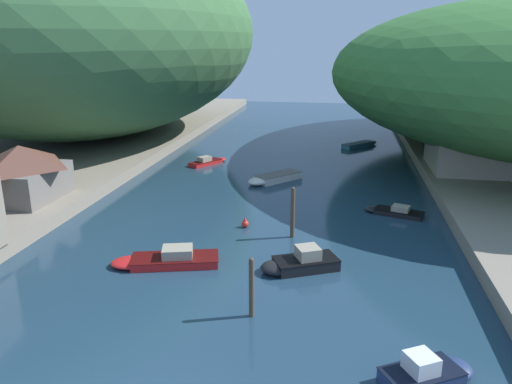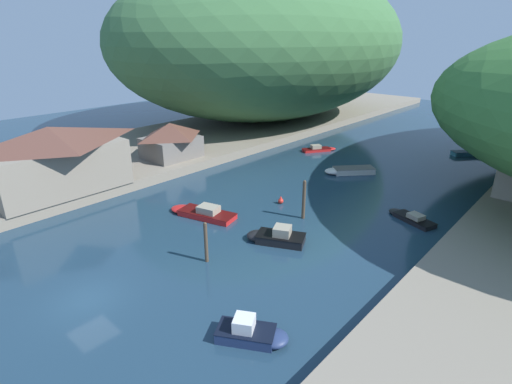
% 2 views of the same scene
% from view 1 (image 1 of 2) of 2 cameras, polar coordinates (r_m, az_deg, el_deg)
% --- Properties ---
extents(water_surface, '(130.00, 130.00, 0.00)m').
position_cam_1_polar(water_surface, '(45.56, 1.92, 0.51)').
color(water_surface, '#1E384C').
rests_on(water_surface, ground).
extents(left_bank, '(22.00, 120.00, 1.04)m').
position_cam_1_polar(left_bank, '(54.58, -25.00, 2.25)').
color(left_bank, gray).
rests_on(left_bank, ground).
extents(hillside_left, '(41.02, 57.43, 25.39)m').
position_cam_1_polar(hillside_left, '(68.69, -18.77, 16.83)').
color(hillside_left, '#3D6B3D').
rests_on(hillside_left, left_bank).
extents(boathouse_shed, '(5.55, 6.62, 4.25)m').
position_cam_1_polar(boathouse_shed, '(42.37, -25.22, 2.14)').
color(boathouse_shed, slate).
rests_on(boathouse_shed, left_bank).
extents(right_bank_cottage, '(7.44, 8.60, 5.31)m').
position_cam_1_polar(right_bank_cottage, '(51.54, 23.28, 5.40)').
color(right_bank_cottage, gray).
rests_on(right_bank_cottage, right_bank).
extents(boat_far_right_bank, '(4.92, 3.61, 1.38)m').
position_cam_1_polar(boat_far_right_bank, '(29.55, 4.88, -8.08)').
color(boat_far_right_bank, black).
rests_on(boat_far_right_bank, water_surface).
extents(boat_far_upstream, '(4.72, 2.85, 0.78)m').
position_cam_1_polar(boat_far_upstream, '(39.95, 15.40, -2.14)').
color(boat_far_upstream, black).
rests_on(boat_far_upstream, water_surface).
extents(boat_small_dinghy, '(5.21, 5.53, 0.68)m').
position_cam_1_polar(boat_small_dinghy, '(47.35, 1.87, 1.57)').
color(boat_small_dinghy, silver).
rests_on(boat_small_dinghy, water_surface).
extents(boat_navy_launch, '(3.71, 4.81, 0.90)m').
position_cam_1_polar(boat_navy_launch, '(54.53, -5.44, 3.52)').
color(boat_navy_launch, red).
rests_on(boat_navy_launch, water_surface).
extents(boat_red_skiff, '(4.11, 3.26, 1.35)m').
position_cam_1_polar(boat_red_skiff, '(21.90, 19.24, -18.94)').
color(boat_red_skiff, navy).
rests_on(boat_red_skiff, water_surface).
extents(boat_white_cruiser, '(6.67, 3.49, 1.09)m').
position_cam_1_polar(boat_white_cruiser, '(30.60, -10.39, -7.60)').
color(boat_white_cruiser, red).
rests_on(boat_white_cruiser, water_surface).
extents(boat_cabin_cruiser, '(4.84, 5.21, 0.56)m').
position_cam_1_polar(boat_cabin_cruiser, '(64.67, 11.96, 5.36)').
color(boat_cabin_cruiser, teal).
rests_on(boat_cabin_cruiser, water_surface).
extents(mooring_post_nearest, '(0.26, 0.26, 3.10)m').
position_cam_1_polar(mooring_post_nearest, '(24.36, -0.52, -10.84)').
color(mooring_post_nearest, '#4C3D2D').
rests_on(mooring_post_nearest, water_surface).
extents(mooring_post_fourth, '(0.30, 0.30, 3.58)m').
position_cam_1_polar(mooring_post_fourth, '(33.72, 4.21, -2.32)').
color(mooring_post_fourth, '#4C3D2D').
rests_on(mooring_post_fourth, water_surface).
extents(channel_buoy_near, '(0.52, 0.52, 0.78)m').
position_cam_1_polar(channel_buoy_near, '(35.89, -1.26, -3.60)').
color(channel_buoy_near, red).
rests_on(channel_buoy_near, water_surface).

